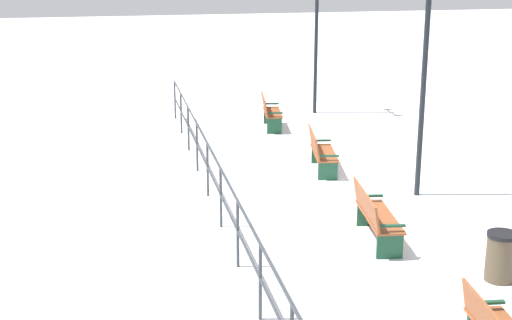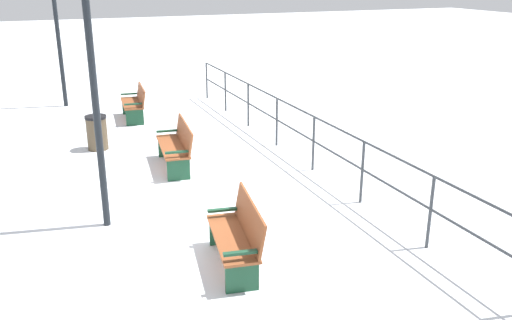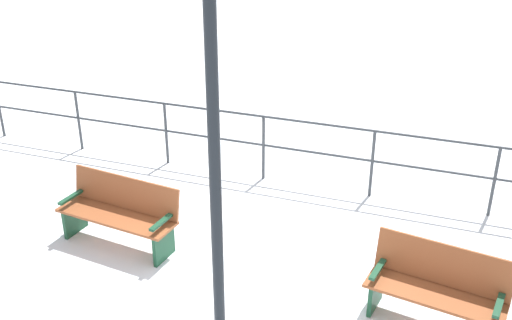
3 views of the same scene
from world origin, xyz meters
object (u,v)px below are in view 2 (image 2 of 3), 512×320
(lamppost_middle, at_px, (87,12))
(bench_third, at_px, (238,234))
(trash_bin, at_px, (97,132))
(bench_nearest, at_px, (135,103))
(bench_second, at_px, (177,145))

(lamppost_middle, bearing_deg, bench_third, 127.08)
(bench_third, xyz_separation_m, trash_bin, (1.13, -6.03, -0.08))
(bench_nearest, xyz_separation_m, bench_third, (0.15, 8.34, 0.01))
(bench_nearest, bearing_deg, bench_second, 96.24)
(bench_third, relative_size, lamppost_middle, 0.31)
(bench_nearest, height_order, bench_second, bench_second)
(lamppost_middle, bearing_deg, bench_nearest, -104.45)
(bench_nearest, xyz_separation_m, lamppost_middle, (1.64, 6.37, 2.82))
(trash_bin, bearing_deg, bench_third, 100.59)
(bench_nearest, bearing_deg, bench_third, 94.15)
(trash_bin, bearing_deg, lamppost_middle, 84.88)
(bench_nearest, xyz_separation_m, trash_bin, (1.28, 2.32, -0.07))
(bench_nearest, bearing_deg, trash_bin, 66.29)
(bench_second, relative_size, bench_third, 1.11)
(bench_nearest, distance_m, bench_second, 4.17)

